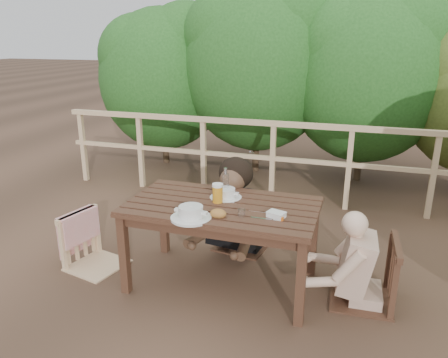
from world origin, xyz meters
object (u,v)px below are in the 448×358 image
(chair_left, at_px, (93,219))
(woman, at_px, (244,176))
(table, at_px, (222,245))
(beer_glass, at_px, (218,194))
(chair_right, at_px, (367,243))
(soup_far, at_px, (226,194))
(diner_right, at_px, (373,230))
(bread_roll, at_px, (218,214))
(tumbler, at_px, (242,214))
(soup_near, at_px, (191,213))
(butter_tub, at_px, (276,215))
(chair_far, at_px, (243,201))
(bottle, at_px, (225,183))

(chair_left, height_order, woman, woman)
(table, bearing_deg, beer_glass, 148.24)
(chair_right, distance_m, soup_far, 1.16)
(diner_right, xyz_separation_m, beer_glass, (-1.19, -0.07, 0.18))
(chair_right, distance_m, diner_right, 0.12)
(bread_roll, bearing_deg, tumbler, 19.51)
(chair_left, relative_size, bread_roll, 7.41)
(chair_left, distance_m, tumbler, 1.40)
(table, xyz_separation_m, chair_left, (-1.15, -0.09, 0.11))
(soup_far, distance_m, beer_glass, 0.14)
(soup_near, relative_size, tumbler, 4.45)
(woman, distance_m, butter_tub, 0.96)
(soup_near, height_order, tumbler, soup_near)
(bread_roll, height_order, tumbler, bread_roll)
(chair_left, distance_m, chair_far, 1.37)
(diner_right, bearing_deg, chair_far, 61.09)
(chair_far, relative_size, bottle, 3.74)
(soup_near, bearing_deg, diner_right, 18.14)
(chair_left, xyz_separation_m, butter_tub, (1.61, -0.04, 0.27))
(butter_tub, bearing_deg, woman, 137.10)
(bottle, bearing_deg, table, -80.41)
(table, distance_m, bread_roll, 0.46)
(soup_far, distance_m, bottle, 0.09)
(soup_near, bearing_deg, beer_glass, 75.80)
(butter_tub, bearing_deg, chair_left, -163.98)
(soup_far, relative_size, beer_glass, 1.58)
(diner_right, relative_size, soup_far, 4.55)
(bottle, bearing_deg, woman, 88.07)
(woman, bearing_deg, tumbler, 112.49)
(bread_roll, bearing_deg, butter_tub, 16.24)
(chair_far, relative_size, bread_roll, 7.69)
(woman, relative_size, tumbler, 21.15)
(diner_right, bearing_deg, butter_tub, 106.28)
(woman, relative_size, beer_glass, 8.59)
(tumbler, bearing_deg, chair_far, 104.57)
(chair_far, height_order, soup_far, chair_far)
(beer_glass, bearing_deg, soup_near, -104.20)
(soup_far, bearing_deg, tumbler, -56.15)
(soup_near, height_order, butter_tub, soup_near)
(chair_far, height_order, beer_glass, chair_far)
(table, bearing_deg, bread_roll, -78.51)
(soup_near, height_order, bottle, bottle)
(soup_near, relative_size, bread_roll, 2.45)
(chair_far, relative_size, tumbler, 13.93)
(chair_left, relative_size, woman, 0.63)
(bread_roll, bearing_deg, soup_far, 99.84)
(diner_right, height_order, soup_far, diner_right)
(chair_right, relative_size, butter_tub, 7.57)
(table, height_order, tumbler, tumbler)
(bread_roll, xyz_separation_m, butter_tub, (0.41, 0.12, -0.01))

